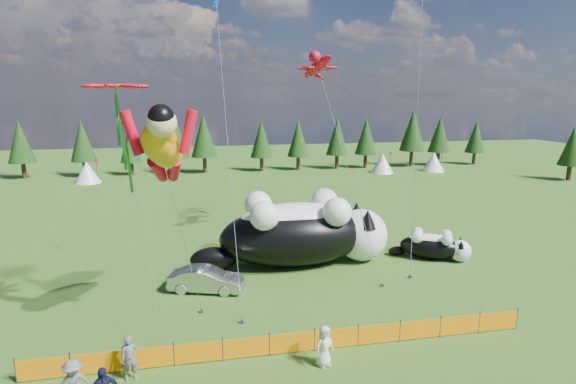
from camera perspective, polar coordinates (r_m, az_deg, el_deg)
name	(u,v)px	position (r m, az deg, el deg)	size (l,w,h in m)	color
ground	(280,320)	(23.38, -0.97, -15.95)	(160.00, 160.00, 0.00)	#143C0B
safety_fence	(292,343)	(20.57, 0.55, -18.59)	(22.06, 0.06, 1.10)	#262626
tree_line	(226,145)	(65.78, -7.84, 5.96)	(90.00, 4.00, 8.00)	black
festival_tents	(308,166)	(62.78, 2.59, 3.38)	(50.00, 3.20, 2.80)	white
cat_large	(303,231)	(29.66, 1.93, -4.99)	(13.19, 4.72, 4.77)	black
cat_small	(434,245)	(32.54, 18.07, -6.48)	(5.09, 3.61, 1.98)	black
car	(206,280)	(26.57, -10.34, -10.88)	(1.48, 4.26, 1.40)	#B7B8BC
spectator_a	(130,358)	(19.77, -19.45, -19.27)	(0.68, 0.45, 1.87)	slate
spectator_e	(324,346)	(19.64, 4.64, -18.92)	(0.87, 0.57, 1.79)	silver
superhero_kite	(163,148)	(21.17, -15.64, 5.40)	(5.41, 5.75, 11.07)	orange
gecko_kite	(317,67)	(34.60, 3.75, 15.58)	(4.10, 13.43, 16.60)	red
flower_kite	(115,90)	(21.16, -21.09, 11.98)	(3.37, 4.05, 11.65)	red
diamond_kite_a	(218,23)	(26.06, -8.90, 20.46)	(0.94, 6.33, 17.05)	#0B43B2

